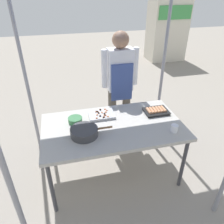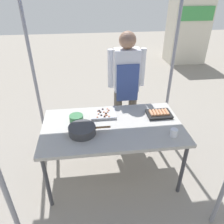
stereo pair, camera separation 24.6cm
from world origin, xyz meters
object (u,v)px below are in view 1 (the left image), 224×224
Objects in this scene: drink_cup_near_edge at (174,128)px; neighbor_stall_left at (167,30)px; cooking_wok at (84,132)px; tray_grilled_sausages at (156,111)px; tray_meat_skewers at (101,115)px; vendor_woman at (120,80)px; condiment_bowl at (75,120)px; stall_table at (113,129)px.

neighbor_stall_left is (2.15, 4.62, 0.10)m from drink_cup_near_edge.
neighbor_stall_left is (3.11, 4.46, 0.09)m from cooking_wok.
tray_meat_skewers is (-0.68, 0.08, -0.01)m from tray_grilled_sausages.
vendor_woman is (0.38, 0.53, 0.20)m from tray_meat_skewers.
cooking_wok is (-0.25, -0.34, 0.03)m from tray_meat_skewers.
vendor_woman is (-0.33, 1.04, 0.18)m from drink_cup_near_edge.
tray_grilled_sausages is at bearing -117.36° from neighbor_stall_left.
tray_grilled_sausages is at bearing 93.75° from drink_cup_near_edge.
drink_cup_near_edge is (0.96, -0.16, -0.01)m from cooking_wok.
tray_grilled_sausages reaches higher than tray_meat_skewers.
tray_grilled_sausages is 0.97m from cooking_wok.
vendor_woman is (0.70, 0.59, 0.19)m from condiment_bowl.
condiment_bowl is at bearing 157.17° from stall_table.
cooking_wok is at bearing -164.43° from tray_grilled_sausages.
drink_cup_near_edge is at bearing -86.25° from tray_grilled_sausages.
tray_meat_skewers is at bearing -124.74° from neighbor_stall_left.
drink_cup_near_edge is 1.10m from vendor_woman.
neighbor_stall_left is at bearing 65.08° from drink_cup_near_edge.
tray_grilled_sausages reaches higher than stall_table.
tray_meat_skewers is 0.68m from vendor_woman.
neighbor_stall_left reaches higher than stall_table.
stall_table is 5.40× the size of tray_grilled_sausages.
vendor_woman is at bearing 69.26° from stall_table.
drink_cup_near_edge reaches higher than tray_grilled_sausages.
neighbor_stall_left reaches higher than vendor_woman.
vendor_woman is at bearing 40.26° from condiment_bowl.
cooking_wok reaches higher than condiment_bowl.
cooking_wok is 0.26× the size of neighbor_stall_left.
neighbor_stall_left is at bearing 62.64° from tray_grilled_sausages.
tray_meat_skewers is at bearing 144.53° from drink_cup_near_edge.
neighbor_stall_left is at bearing -124.65° from vendor_woman.
vendor_woman is at bearing 54.27° from cooking_wok.
cooking_wok is at bearing -76.18° from condiment_bowl.
condiment_bowl reaches higher than stall_table.
drink_cup_near_edge is at bearing -23.65° from stall_table.
cooking_wok reaches higher than drink_cup_near_edge.
tray_grilled_sausages is 0.17× the size of neighbor_stall_left.
vendor_woman reaches higher than condiment_bowl.
cooking_wok is 0.29m from condiment_bowl.
condiment_bowl is at bearing 178.63° from tray_grilled_sausages.
neighbor_stall_left is (2.85, 4.12, 0.12)m from tray_meat_skewers.
tray_grilled_sausages is at bearing 116.04° from vendor_woman.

